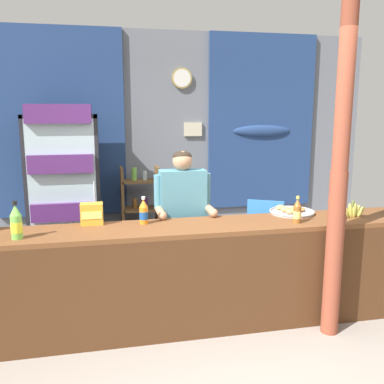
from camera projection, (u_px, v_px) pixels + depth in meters
ground_plane at (197, 296)px, 4.37m from camera, size 7.17×7.17×0.00m
back_wall_curtained at (170, 141)px, 5.64m from camera, size 5.38×0.22×2.88m
stall_counter at (203, 267)px, 3.59m from camera, size 4.15×0.54×0.92m
timber_post at (339, 179)px, 3.42m from camera, size 0.17×0.14×2.80m
drink_fridge at (64, 182)px, 4.87m from camera, size 0.80×0.67×1.94m
bottle_shelf_rack at (140, 211)px, 5.37m from camera, size 0.48×0.28×1.19m
plastic_lawn_chair at (266, 229)px, 5.07m from camera, size 0.60×0.60×0.86m
shopkeeper at (183, 208)px, 4.10m from camera, size 0.55×0.42×1.50m
soda_bottle_lime_soda at (16, 223)px, 3.22m from camera, size 0.09×0.09×0.30m
soda_bottle_orange_soda at (144, 212)px, 3.65m from camera, size 0.08×0.08×0.24m
soda_bottle_iced_tea at (297, 212)px, 3.69m from camera, size 0.07×0.07×0.24m
snack_box_choco_powder at (92, 214)px, 3.64m from camera, size 0.19×0.13×0.18m
pastry_tray at (292, 211)px, 4.03m from camera, size 0.42×0.42×0.07m
banana_bunch at (352, 211)px, 3.88m from camera, size 0.28×0.06×0.16m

